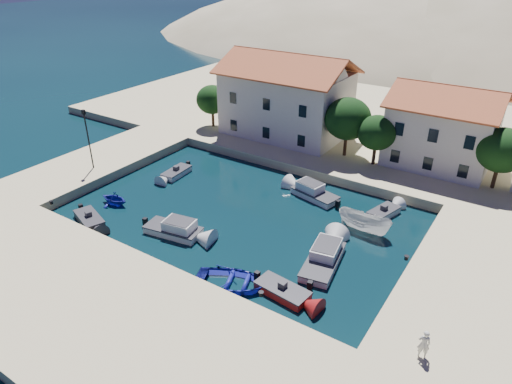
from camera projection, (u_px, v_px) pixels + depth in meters
ground at (164, 273)px, 33.59m from camera, size 400.00×400.00×0.00m
quay_south at (97, 315)px, 28.93m from camera, size 52.00×12.00×1.00m
quay_east at (490, 294)px, 30.74m from camera, size 11.00×20.00×1.00m
quay_west at (100, 162)px, 50.01m from camera, size 8.00×20.00×1.00m
quay_north at (375, 126)px, 60.43m from camera, size 80.00×36.00×1.00m
building_left at (287, 94)px, 54.41m from camera, size 14.70×9.45×9.70m
building_mid at (443, 125)px, 46.71m from camera, size 10.50×8.40×8.30m
trees at (361, 125)px, 47.92m from camera, size 37.30×5.30×6.45m
lamppost at (87, 134)px, 45.81m from camera, size 0.35×0.25×6.22m
bollards at (225, 247)px, 34.55m from camera, size 29.36×9.56×0.30m
motorboat_grey_sw at (89, 219)px, 39.75m from camera, size 3.97×2.74×1.25m
cabin_cruiser_south at (173, 229)px, 38.04m from camera, size 5.09×2.82×1.60m
rowboat_south at (234, 286)px, 32.27m from camera, size 6.43×5.49×1.13m
motorboat_red_se at (282, 291)px, 31.33m from camera, size 4.01×2.12×1.25m
cabin_cruiser_east at (323, 260)px, 34.18m from camera, size 3.12×5.78×1.60m
boat_east at (363, 231)px, 38.62m from camera, size 4.85×2.07×1.84m
motorboat_white_ne at (383, 213)px, 40.72m from camera, size 2.33×3.53×1.25m
rowboat_west at (115, 204)px, 42.76m from camera, size 3.06×2.72×1.48m
motorboat_white_west at (177, 173)px, 48.11m from camera, size 1.82×3.63×1.25m
cabin_cruiser_north at (315, 193)px, 43.59m from camera, size 5.02×3.02×1.60m
pedestrian at (424, 344)px, 24.96m from camera, size 0.79×0.65×1.86m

